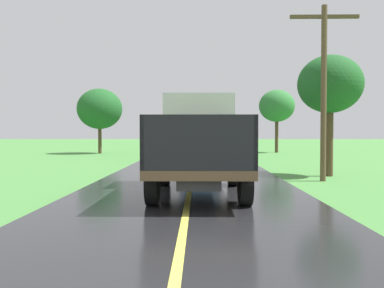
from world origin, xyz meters
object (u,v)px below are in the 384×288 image
at_px(banana_truck_near, 199,141).
at_px(roadside_tree_far_left, 100,109).
at_px(roadside_tree_mid_right, 277,106).
at_px(roadside_tree_near_left, 330,85).
at_px(banana_truck_far, 200,136).
at_px(utility_pole_roadside, 324,84).

distance_m(banana_truck_near, roadside_tree_far_left, 22.84).
height_order(roadside_tree_mid_right, roadside_tree_far_left, roadside_tree_mid_right).
bearing_deg(roadside_tree_mid_right, roadside_tree_near_left, -94.57).
xyz_separation_m(banana_truck_far, utility_pole_roadside, (4.32, -11.79, 1.94)).
relative_size(utility_pole_roadside, roadside_tree_near_left, 1.30).
relative_size(banana_truck_near, banana_truck_far, 1.00).
bearing_deg(banana_truck_near, roadside_tree_far_left, 110.80).
relative_size(roadside_tree_near_left, roadside_tree_mid_right, 0.89).
height_order(roadside_tree_near_left, roadside_tree_mid_right, roadside_tree_mid_right).
relative_size(utility_pole_roadside, roadside_tree_mid_right, 1.16).
height_order(utility_pole_roadside, roadside_tree_far_left, utility_pole_roadside).
bearing_deg(roadside_tree_far_left, utility_pole_roadside, -55.89).
bearing_deg(roadside_tree_far_left, roadside_tree_mid_right, 7.02).
relative_size(banana_truck_near, roadside_tree_mid_right, 1.09).
height_order(banana_truck_far, roadside_tree_near_left, roadside_tree_near_left).
bearing_deg(banana_truck_near, utility_pole_roadside, 33.09).
height_order(banana_truck_near, roadside_tree_far_left, roadside_tree_far_left).
relative_size(roadside_tree_near_left, roadside_tree_far_left, 0.90).
bearing_deg(utility_pole_roadside, roadside_tree_mid_right, 83.71).
relative_size(banana_truck_far, roadside_tree_mid_right, 1.09).
bearing_deg(roadside_tree_mid_right, roadside_tree_far_left, -172.98).
xyz_separation_m(utility_pole_roadside, roadside_tree_far_left, (-12.46, 18.40, 0.20)).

